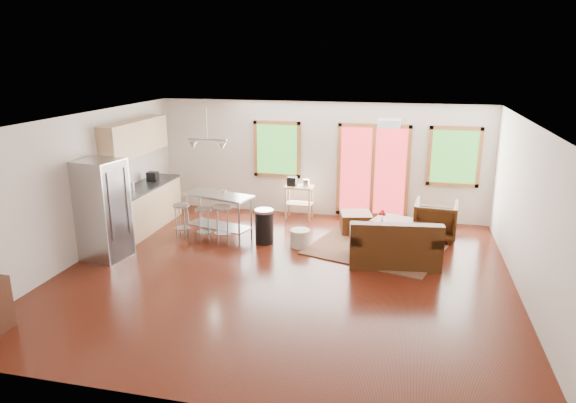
% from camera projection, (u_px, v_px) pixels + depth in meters
% --- Properties ---
extents(floor, '(7.50, 7.00, 0.02)m').
position_uv_depth(floor, '(284.00, 274.00, 8.73)').
color(floor, '#340F07').
rests_on(floor, ground).
extents(ceiling, '(7.50, 7.00, 0.02)m').
position_uv_depth(ceiling, '(284.00, 120.00, 8.01)').
color(ceiling, silver).
rests_on(ceiling, ground).
extents(back_wall, '(7.50, 0.02, 2.60)m').
position_uv_depth(back_wall, '(320.00, 159.00, 11.65)').
color(back_wall, beige).
rests_on(back_wall, ground).
extents(left_wall, '(0.02, 7.00, 2.60)m').
position_uv_depth(left_wall, '(80.00, 187.00, 9.19)').
color(left_wall, beige).
rests_on(left_wall, ground).
extents(right_wall, '(0.02, 7.00, 2.60)m').
position_uv_depth(right_wall, '(532.00, 216.00, 7.54)').
color(right_wall, beige).
rests_on(right_wall, ground).
extents(front_wall, '(7.50, 0.02, 2.60)m').
position_uv_depth(front_wall, '(201.00, 295.00, 5.08)').
color(front_wall, beige).
rests_on(front_wall, ground).
extents(window_left, '(1.10, 0.05, 1.30)m').
position_uv_depth(window_left, '(277.00, 149.00, 11.77)').
color(window_left, '#285F1F').
rests_on(window_left, back_wall).
extents(french_doors, '(1.60, 0.05, 2.10)m').
position_uv_depth(french_doors, '(373.00, 171.00, 11.40)').
color(french_doors, red).
rests_on(french_doors, back_wall).
extents(window_right, '(1.10, 0.05, 1.30)m').
position_uv_depth(window_right, '(454.00, 157.00, 10.92)').
color(window_right, '#285F1F').
rests_on(window_right, back_wall).
extents(rug, '(2.78, 2.42, 0.02)m').
position_uv_depth(rug, '(374.00, 250.00, 9.78)').
color(rug, '#4A5A34').
rests_on(rug, floor).
extents(loveseat, '(1.66, 1.08, 0.84)m').
position_uv_depth(loveseat, '(394.00, 246.00, 9.09)').
color(loveseat, black).
rests_on(loveseat, floor).
extents(coffee_table, '(1.28, 1.02, 0.45)m').
position_uv_depth(coffee_table, '(402.00, 224.00, 10.09)').
color(coffee_table, '#34190E').
rests_on(coffee_table, floor).
extents(armchair, '(0.88, 0.84, 0.84)m').
position_uv_depth(armchair, '(435.00, 218.00, 10.34)').
color(armchair, black).
rests_on(armchair, floor).
extents(ottoman, '(0.74, 0.74, 0.41)m').
position_uv_depth(ottoman, '(356.00, 222.00, 10.76)').
color(ottoman, black).
rests_on(ottoman, floor).
extents(pouf, '(0.40, 0.40, 0.34)m').
position_uv_depth(pouf, '(300.00, 238.00, 9.94)').
color(pouf, beige).
rests_on(pouf, floor).
extents(vase, '(0.21, 0.22, 0.34)m').
position_uv_depth(vase, '(382.00, 221.00, 9.81)').
color(vase, silver).
rests_on(vase, coffee_table).
extents(cabinets, '(0.64, 2.24, 2.30)m').
position_uv_depth(cabinets, '(143.00, 186.00, 10.83)').
color(cabinets, tan).
rests_on(cabinets, floor).
extents(refrigerator, '(0.84, 0.81, 1.82)m').
position_uv_depth(refrigerator, '(103.00, 210.00, 9.20)').
color(refrigerator, '#B7BABC').
rests_on(refrigerator, floor).
extents(island, '(1.52, 0.94, 0.90)m').
position_uv_depth(island, '(218.00, 208.00, 10.34)').
color(island, '#B7BABC').
rests_on(island, floor).
extents(cup, '(0.13, 0.11, 0.11)m').
position_uv_depth(cup, '(224.00, 191.00, 10.08)').
color(cup, silver).
rests_on(cup, island).
extents(bar_stool_a, '(0.34, 0.34, 0.71)m').
position_uv_depth(bar_stool_a, '(182.00, 213.00, 10.30)').
color(bar_stool_a, '#B7BABC').
rests_on(bar_stool_a, floor).
extents(bar_stool_b, '(0.43, 0.43, 0.69)m').
position_uv_depth(bar_stool_b, '(204.00, 217.00, 10.10)').
color(bar_stool_b, '#B7BABC').
rests_on(bar_stool_b, floor).
extents(bar_stool_c, '(0.47, 0.47, 0.78)m').
position_uv_depth(bar_stool_c, '(222.00, 216.00, 9.93)').
color(bar_stool_c, '#B7BABC').
rests_on(bar_stool_c, floor).
extents(trash_can, '(0.49, 0.49, 0.69)m').
position_uv_depth(trash_can, '(264.00, 226.00, 10.08)').
color(trash_can, black).
rests_on(trash_can, floor).
extents(kitchen_cart, '(0.63, 0.41, 0.96)m').
position_uv_depth(kitchen_cart, '(298.00, 191.00, 11.50)').
color(kitchen_cart, tan).
rests_on(kitchen_cart, floor).
extents(ceiling_flush, '(0.35, 0.35, 0.12)m').
position_uv_depth(ceiling_flush, '(389.00, 123.00, 8.24)').
color(ceiling_flush, white).
rests_on(ceiling_flush, ceiling).
extents(pendant_light, '(0.80, 0.18, 0.79)m').
position_uv_depth(pendant_light, '(207.00, 145.00, 10.02)').
color(pendant_light, gray).
rests_on(pendant_light, ceiling).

